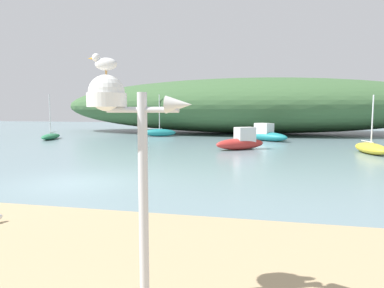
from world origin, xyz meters
The scene contains 9 objects.
ground_plane centered at (0.00, 0.00, 0.00)m, with size 120.00×120.00×0.00m, color gray.
distant_hill centered at (4.76, 29.10, 3.15)m, with size 45.15×15.92×6.30m, color #3D6038.
mast_structure centered at (4.89, -7.06, 2.53)m, with size 1.31×0.49×2.85m.
seagull_on_radar centered at (4.70, -7.06, 3.20)m, with size 0.37×0.16×0.26m.
motorboat_outer_mooring centered at (6.77, 18.86, 0.56)m, with size 3.92×3.55×1.52m.
motorboat_near_shore centered at (5.11, 11.80, 0.55)m, with size 3.53×2.97×1.50m.
sailboat_inner_mooring centered at (12.94, 11.26, 0.34)m, with size 1.75×3.52×3.55m.
sailboat_east_reach centered at (-12.39, 16.27, 0.28)m, with size 1.99×3.81×4.06m.
sailboat_centre_water centered at (-3.80, 21.74, 0.40)m, with size 3.42×1.72×4.20m.
Camera 1 is at (6.63, -10.93, 2.62)m, focal length 31.62 mm.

